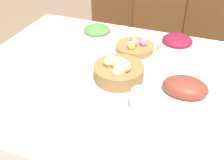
% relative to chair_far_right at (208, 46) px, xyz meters
% --- Properties ---
extents(dining_table, '(1.50, 1.15, 0.72)m').
position_rel_chair_far_right_xyz_m(dining_table, '(-0.38, -0.92, -0.14)').
color(dining_table, white).
rests_on(dining_table, ground).
extents(chair_far_right, '(0.44, 0.44, 0.94)m').
position_rel_chair_far_right_xyz_m(chair_far_right, '(0.00, 0.00, 0.00)').
color(chair_far_right, brown).
rests_on(chair_far_right, ground).
extents(chair_far_center, '(0.47, 0.47, 0.94)m').
position_rel_chair_far_right_xyz_m(chair_far_center, '(-0.39, -0.00, 0.00)').
color(chair_far_center, brown).
rests_on(chair_far_center, ground).
extents(chair_far_left, '(0.45, 0.45, 0.94)m').
position_rel_chair_far_right_xyz_m(chair_far_left, '(-0.80, -0.00, 0.00)').
color(chair_far_left, brown).
rests_on(chair_far_left, ground).
extents(bread_basket, '(0.24, 0.24, 0.12)m').
position_rel_chair_far_right_xyz_m(bread_basket, '(-0.38, -0.93, 0.27)').
color(bread_basket, olive).
rests_on(bread_basket, dining_table).
extents(egg_basket, '(0.21, 0.21, 0.08)m').
position_rel_chair_far_right_xyz_m(egg_basket, '(-0.38, -0.63, 0.24)').
color(egg_basket, olive).
rests_on(egg_basket, dining_table).
extents(ham_platter, '(0.31, 0.22, 0.09)m').
position_rel_chair_far_right_xyz_m(ham_platter, '(-0.06, -0.93, 0.24)').
color(ham_platter, white).
rests_on(ham_platter, dining_table).
extents(beet_salad_bowl, '(0.20, 0.20, 0.10)m').
position_rel_chair_far_right_xyz_m(beet_salad_bowl, '(-0.16, -0.56, 0.26)').
color(beet_salad_bowl, white).
rests_on(beet_salad_bowl, dining_table).
extents(green_salad_bowl, '(0.19, 0.19, 0.09)m').
position_rel_chair_far_right_xyz_m(green_salad_bowl, '(-0.63, -0.59, 0.26)').
color(green_salad_bowl, white).
rests_on(green_salad_bowl, dining_table).
extents(dinner_plate, '(0.25, 0.25, 0.01)m').
position_rel_chair_far_right_xyz_m(dinner_plate, '(-0.47, -1.29, 0.22)').
color(dinner_plate, white).
rests_on(dinner_plate, dining_table).
extents(fork, '(0.02, 0.19, 0.00)m').
position_rel_chair_far_right_xyz_m(fork, '(-0.62, -1.29, 0.22)').
color(fork, silver).
rests_on(fork, dining_table).
extents(knife, '(0.02, 0.19, 0.00)m').
position_rel_chair_far_right_xyz_m(knife, '(-0.32, -1.29, 0.22)').
color(knife, silver).
rests_on(knife, dining_table).
extents(spoon, '(0.02, 0.19, 0.00)m').
position_rel_chair_far_right_xyz_m(spoon, '(-0.29, -1.29, 0.22)').
color(spoon, silver).
rests_on(spoon, dining_table).
extents(drinking_cup, '(0.08, 0.08, 0.09)m').
position_rel_chair_far_right_xyz_m(drinking_cup, '(-0.22, -1.11, 0.26)').
color(drinking_cup, silver).
rests_on(drinking_cup, dining_table).
extents(butter_dish, '(0.13, 0.08, 0.03)m').
position_rel_chair_far_right_xyz_m(butter_dish, '(-0.74, -1.11, 0.23)').
color(butter_dish, white).
rests_on(butter_dish, dining_table).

